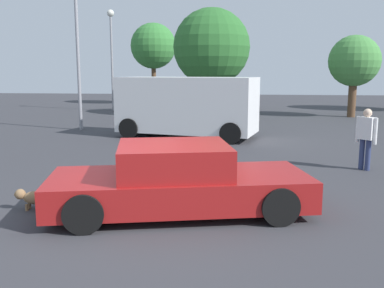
% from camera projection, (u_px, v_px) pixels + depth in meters
% --- Properties ---
extents(ground_plane, '(80.00, 80.00, 0.00)m').
position_uv_depth(ground_plane, '(155.00, 216.00, 7.45)').
color(ground_plane, '#38383D').
extents(sedan_foreground, '(4.82, 2.77, 1.24)m').
position_uv_depth(sedan_foreground, '(178.00, 181.00, 7.59)').
color(sedan_foreground, maroon).
rests_on(sedan_foreground, ground_plane).
extents(dog, '(0.69, 0.28, 0.39)m').
position_uv_depth(dog, '(33.00, 197.00, 7.79)').
color(dog, olive).
rests_on(dog, ground_plane).
extents(van_white, '(5.45, 3.21, 2.27)m').
position_uv_depth(van_white, '(187.00, 105.00, 16.20)').
color(van_white, white).
rests_on(van_white, ground_plane).
extents(pedestrian, '(0.45, 0.45, 1.57)m').
position_uv_depth(pedestrian, '(366.00, 134.00, 10.83)').
color(pedestrian, navy).
rests_on(pedestrian, ground_plane).
extents(light_post_near, '(0.44, 0.44, 6.25)m').
position_uv_depth(light_post_near, '(111.00, 43.00, 26.78)').
color(light_post_near, gray).
rests_on(light_post_near, ground_plane).
extents(light_post_mid, '(0.44, 0.44, 6.48)m').
position_uv_depth(light_post_mid, '(77.00, 25.00, 17.73)').
color(light_post_mid, gray).
rests_on(light_post_mid, ground_plane).
extents(tree_back_left, '(2.75, 2.75, 4.42)m').
position_uv_depth(tree_back_left, '(354.00, 61.00, 23.16)').
color(tree_back_left, brown).
rests_on(tree_back_left, ground_plane).
extents(tree_back_center, '(3.39, 3.39, 6.06)m').
position_uv_depth(tree_back_center, '(153.00, 46.00, 32.11)').
color(tree_back_center, brown).
rests_on(tree_back_center, ground_plane).
extents(tree_far_right, '(4.24, 4.24, 5.93)m').
position_uv_depth(tree_far_right, '(211.00, 47.00, 23.64)').
color(tree_far_right, brown).
rests_on(tree_far_right, ground_plane).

